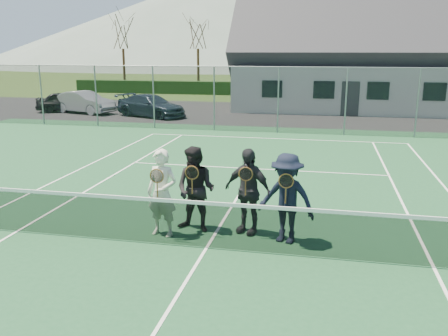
{
  "coord_description": "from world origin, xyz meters",
  "views": [
    {
      "loc": [
        2.1,
        -8.24,
        3.74
      ],
      "look_at": [
        0.02,
        1.5,
        1.25
      ],
      "focal_mm": 38.0,
      "sensor_mm": 36.0,
      "label": 1
    }
  ],
  "objects_px": {
    "car_b": "(84,102)",
    "player_c": "(248,191)",
    "car_a": "(67,102)",
    "player_d": "(287,198)",
    "player_a": "(162,193)",
    "player_b": "(196,189)",
    "car_c": "(151,106)",
    "tennis_net": "(206,223)",
    "clubhouse": "(358,46)"
  },
  "relations": [
    {
      "from": "car_b",
      "to": "player_c",
      "type": "height_order",
      "value": "player_c"
    },
    {
      "from": "car_a",
      "to": "player_d",
      "type": "xyz_separation_m",
      "value": [
        15.0,
        -17.91,
        0.3
      ]
    },
    {
      "from": "player_a",
      "to": "player_d",
      "type": "bearing_deg",
      "value": 3.72
    },
    {
      "from": "car_a",
      "to": "player_b",
      "type": "height_order",
      "value": "player_b"
    },
    {
      "from": "car_a",
      "to": "car_c",
      "type": "bearing_deg",
      "value": -121.5
    },
    {
      "from": "tennis_net",
      "to": "player_b",
      "type": "xyz_separation_m",
      "value": [
        -0.44,
        0.87,
        0.38
      ]
    },
    {
      "from": "car_a",
      "to": "tennis_net",
      "type": "bearing_deg",
      "value": -164.78
    },
    {
      "from": "clubhouse",
      "to": "player_c",
      "type": "height_order",
      "value": "clubhouse"
    },
    {
      "from": "clubhouse",
      "to": "player_d",
      "type": "relative_size",
      "value": 8.67
    },
    {
      "from": "car_a",
      "to": "player_c",
      "type": "distance_m",
      "value": 22.57
    },
    {
      "from": "car_a",
      "to": "car_b",
      "type": "xyz_separation_m",
      "value": [
        1.38,
        -0.45,
        0.04
      ]
    },
    {
      "from": "car_c",
      "to": "tennis_net",
      "type": "relative_size",
      "value": 0.37
    },
    {
      "from": "player_a",
      "to": "player_c",
      "type": "distance_m",
      "value": 1.75
    },
    {
      "from": "player_c",
      "to": "player_a",
      "type": "bearing_deg",
      "value": -163.08
    },
    {
      "from": "tennis_net",
      "to": "player_c",
      "type": "distance_m",
      "value": 1.23
    },
    {
      "from": "player_b",
      "to": "player_d",
      "type": "bearing_deg",
      "value": -6.92
    },
    {
      "from": "car_b",
      "to": "car_c",
      "type": "relative_size",
      "value": 0.92
    },
    {
      "from": "car_c",
      "to": "player_b",
      "type": "xyz_separation_m",
      "value": [
        7.2,
        -16.58,
        0.29
      ]
    },
    {
      "from": "car_b",
      "to": "tennis_net",
      "type": "distance_m",
      "value": 21.81
    },
    {
      "from": "car_b",
      "to": "car_c",
      "type": "height_order",
      "value": "car_b"
    },
    {
      "from": "player_a",
      "to": "player_c",
      "type": "xyz_separation_m",
      "value": [
        1.67,
        0.51,
        -0.0
      ]
    },
    {
      "from": "player_b",
      "to": "player_d",
      "type": "xyz_separation_m",
      "value": [
        1.9,
        -0.23,
        -0.0
      ]
    },
    {
      "from": "player_d",
      "to": "player_b",
      "type": "bearing_deg",
      "value": 173.08
    },
    {
      "from": "player_b",
      "to": "player_c",
      "type": "xyz_separation_m",
      "value": [
        1.07,
        0.12,
        0.0
      ]
    },
    {
      "from": "car_c",
      "to": "player_a",
      "type": "distance_m",
      "value": 18.22
    },
    {
      "from": "player_c",
      "to": "player_b",
      "type": "bearing_deg",
      "value": -173.85
    },
    {
      "from": "car_b",
      "to": "player_d",
      "type": "height_order",
      "value": "player_d"
    },
    {
      "from": "player_d",
      "to": "car_c",
      "type": "bearing_deg",
      "value": 118.43
    },
    {
      "from": "tennis_net",
      "to": "player_b",
      "type": "height_order",
      "value": "player_b"
    },
    {
      "from": "car_a",
      "to": "tennis_net",
      "type": "relative_size",
      "value": 0.31
    },
    {
      "from": "car_b",
      "to": "tennis_net",
      "type": "relative_size",
      "value": 0.34
    },
    {
      "from": "car_a",
      "to": "tennis_net",
      "type": "distance_m",
      "value": 22.97
    },
    {
      "from": "car_a",
      "to": "car_c",
      "type": "height_order",
      "value": "car_c"
    },
    {
      "from": "tennis_net",
      "to": "player_d",
      "type": "bearing_deg",
      "value": 23.65
    },
    {
      "from": "clubhouse",
      "to": "player_b",
      "type": "distance_m",
      "value": 23.75
    },
    {
      "from": "car_c",
      "to": "tennis_net",
      "type": "distance_m",
      "value": 19.05
    },
    {
      "from": "car_a",
      "to": "player_c",
      "type": "bearing_deg",
      "value": -162.01
    },
    {
      "from": "player_a",
      "to": "player_d",
      "type": "relative_size",
      "value": 1.0
    },
    {
      "from": "car_c",
      "to": "tennis_net",
      "type": "xyz_separation_m",
      "value": [
        7.65,
        -17.45,
        -0.09
      ]
    },
    {
      "from": "car_c",
      "to": "player_d",
      "type": "distance_m",
      "value": 19.12
    },
    {
      "from": "player_c",
      "to": "player_d",
      "type": "height_order",
      "value": "same"
    },
    {
      "from": "tennis_net",
      "to": "player_b",
      "type": "distance_m",
      "value": 1.05
    },
    {
      "from": "tennis_net",
      "to": "player_d",
      "type": "height_order",
      "value": "player_d"
    },
    {
      "from": "tennis_net",
      "to": "player_a",
      "type": "distance_m",
      "value": 1.21
    },
    {
      "from": "car_b",
      "to": "player_c",
      "type": "relative_size",
      "value": 2.23
    },
    {
      "from": "car_b",
      "to": "player_d",
      "type": "distance_m",
      "value": 22.15
    },
    {
      "from": "player_c",
      "to": "tennis_net",
      "type": "bearing_deg",
      "value": -122.64
    },
    {
      "from": "car_a",
      "to": "player_b",
      "type": "xyz_separation_m",
      "value": [
        13.1,
        -17.68,
        0.3
      ]
    },
    {
      "from": "car_a",
      "to": "player_a",
      "type": "distance_m",
      "value": 21.98
    },
    {
      "from": "player_c",
      "to": "player_d",
      "type": "bearing_deg",
      "value": -22.72
    }
  ]
}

